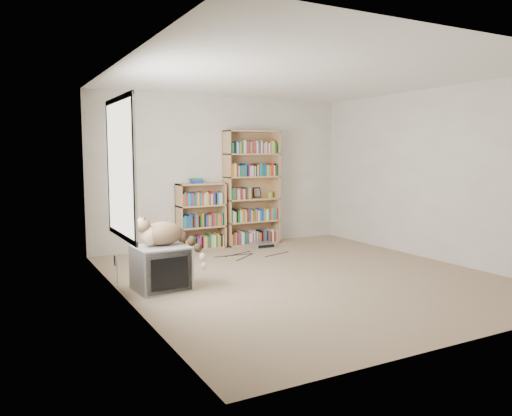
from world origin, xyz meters
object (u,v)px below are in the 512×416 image
bookcase_tall (251,191)px  bookcase_short (201,219)px  cat (168,237)px  crt_tv (161,268)px  dvd_player (263,245)px

bookcase_tall → bookcase_short: 1.03m
cat → crt_tv: bearing=-175.8°
bookcase_tall → crt_tv: bearing=-137.3°
cat → bookcase_short: (1.24, 2.08, -0.11)m
bookcase_tall → dvd_player: 0.97m
bookcase_short → dvd_player: size_ratio=3.07×
bookcase_tall → dvd_player: (-0.00, -0.40, -0.88)m
cat → bookcase_tall: 3.03m
crt_tv → cat: bearing=7.0°
bookcase_short → dvd_player: 1.12m
bookcase_short → crt_tv: bearing=-122.5°
crt_tv → bookcase_short: 2.50m
cat → bookcase_tall: (2.18, 2.09, 0.31)m
bookcase_short → bookcase_tall: bearing=0.1°
crt_tv → bookcase_tall: (2.28, 2.10, 0.67)m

